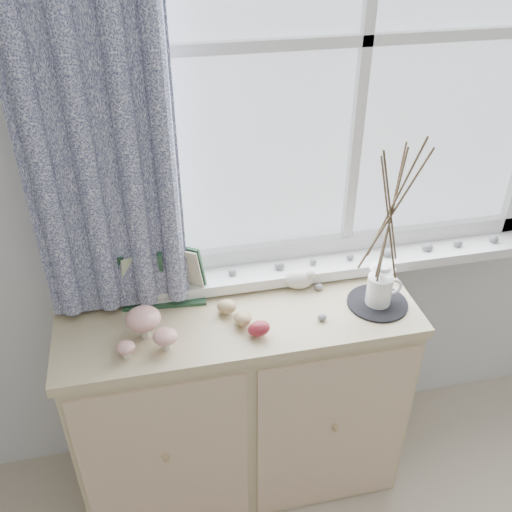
% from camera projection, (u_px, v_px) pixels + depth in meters
% --- Properties ---
extents(sideboard, '(1.20, 0.45, 0.85)m').
position_uv_depth(sideboard, '(240.00, 400.00, 2.13)').
color(sideboard, tan).
rests_on(sideboard, ground).
extents(botanical_book, '(0.33, 0.16, 0.23)m').
position_uv_depth(botanical_book, '(163.00, 278.00, 1.87)').
color(botanical_book, '#20432B').
rests_on(botanical_book, sideboard).
extents(toadstool_cluster, '(0.19, 0.16, 0.10)m').
position_uv_depth(toadstool_cluster, '(146.00, 326.00, 1.75)').
color(toadstool_cluster, beige).
rests_on(toadstool_cluster, sideboard).
extents(wooden_eggs, '(0.14, 0.17, 0.07)m').
position_uv_depth(wooden_eggs, '(243.00, 318.00, 1.83)').
color(wooden_eggs, tan).
rests_on(wooden_eggs, sideboard).
extents(songbird_figurine, '(0.16, 0.10, 0.07)m').
position_uv_depth(songbird_figurine, '(298.00, 279.00, 1.99)').
color(songbird_figurine, silver).
rests_on(songbird_figurine, sideboard).
extents(crocheted_doily, '(0.21, 0.21, 0.01)m').
position_uv_depth(crocheted_doily, '(377.00, 303.00, 1.93)').
color(crocheted_doily, black).
rests_on(crocheted_doily, sideboard).
extents(twig_pitcher, '(0.25, 0.25, 0.65)m').
position_uv_depth(twig_pitcher, '(392.00, 208.00, 1.73)').
color(twig_pitcher, white).
rests_on(twig_pitcher, crocheted_doily).
extents(sideboard_pebbles, '(0.25, 0.19, 0.02)m').
position_uv_depth(sideboard_pebbles, '(341.00, 303.00, 1.92)').
color(sideboard_pebbles, gray).
rests_on(sideboard_pebbles, sideboard).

